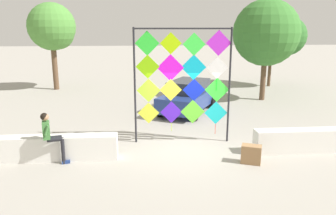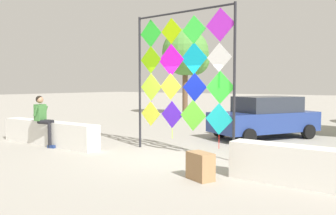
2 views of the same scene
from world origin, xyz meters
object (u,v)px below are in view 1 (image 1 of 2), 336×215
at_px(kite_display_rack, 183,77).
at_px(tree_far_right, 51,28).
at_px(parked_car, 188,96).
at_px(tree_palm_like, 268,31).
at_px(seated_vendor, 51,134).
at_px(tree_broadleaf, 276,32).
at_px(cardboard_box_large, 251,154).

relative_size(kite_display_rack, tree_far_right, 0.73).
bearing_deg(parked_car, tree_palm_like, 27.56).
bearing_deg(seated_vendor, tree_broadleaf, 46.37).
distance_m(cardboard_box_large, tree_broadleaf, 14.48).
height_order(cardboard_box_large, tree_palm_like, tree_palm_like).
xyz_separation_m(kite_display_rack, tree_broadleaf, (7.66, 10.71, 1.31)).
xyz_separation_m(tree_far_right, tree_palm_like, (12.58, -4.19, -0.16)).
height_order(kite_display_rack, seated_vendor, kite_display_rack).
distance_m(kite_display_rack, cardboard_box_large, 3.50).
xyz_separation_m(kite_display_rack, parked_car, (0.81, 4.24, -1.58)).
bearing_deg(kite_display_rack, tree_broadleaf, 54.44).
relative_size(parked_car, tree_far_right, 0.77).
xyz_separation_m(seated_vendor, tree_palm_like, (9.68, 8.39, 2.82)).
xyz_separation_m(seated_vendor, parked_car, (4.97, 5.92, -0.19)).
bearing_deg(tree_broadleaf, tree_palm_like, -117.98).
bearing_deg(seated_vendor, kite_display_rack, 22.00).
bearing_deg(cardboard_box_large, tree_palm_like, 67.39).
bearing_deg(tree_far_right, tree_palm_like, -18.42).
height_order(cardboard_box_large, tree_far_right, tree_far_right).
distance_m(seated_vendor, tree_far_right, 13.24).
bearing_deg(seated_vendor, tree_palm_like, 40.89).
distance_m(kite_display_rack, tree_far_right, 13.07).
height_order(tree_palm_like, tree_broadleaf, tree_broadleaf).
relative_size(cardboard_box_large, tree_far_right, 0.11).
height_order(parked_car, tree_palm_like, tree_palm_like).
xyz_separation_m(kite_display_rack, tree_far_right, (-7.05, 10.90, 1.59)).
height_order(seated_vendor, tree_far_right, tree_far_right).
relative_size(seated_vendor, cardboard_box_large, 2.75).
bearing_deg(tree_palm_like, cardboard_box_large, -112.61).
relative_size(parked_car, tree_palm_like, 0.77).
bearing_deg(seated_vendor, cardboard_box_large, -4.16).
xyz_separation_m(seated_vendor, cardboard_box_large, (6.01, -0.44, -0.68)).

